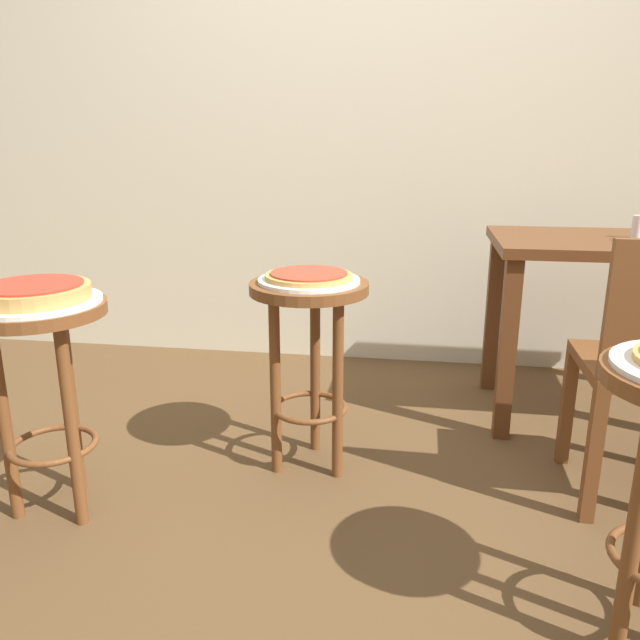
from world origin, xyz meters
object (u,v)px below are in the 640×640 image
at_px(stool_middle, 42,360).
at_px(stool_leftside, 309,332).
at_px(condiment_shaker, 637,227).
at_px(serving_plate_middle, 35,302).
at_px(pizza_middle, 33,292).
at_px(pizza_leftside, 309,276).
at_px(serving_plate_leftside, 309,280).
at_px(dining_table, 628,271).

relative_size(stool_middle, stool_leftside, 1.00).
bearing_deg(condiment_shaker, stool_middle, -152.46).
height_order(stool_leftside, condiment_shaker, condiment_shaker).
height_order(stool_middle, serving_plate_middle, serving_plate_middle).
height_order(stool_middle, pizza_middle, pizza_middle).
bearing_deg(serving_plate_middle, pizza_leftside, 28.49).
relative_size(pizza_middle, serving_plate_leftside, 0.94).
bearing_deg(dining_table, stool_middle, -152.61).
bearing_deg(pizza_middle, serving_plate_leftside, 28.49).
xyz_separation_m(stool_leftside, dining_table, (1.15, 0.58, 0.12)).
relative_size(pizza_leftside, condiment_shaker, 3.26).
relative_size(serving_plate_middle, serving_plate_leftside, 1.11).
bearing_deg(pizza_leftside, pizza_middle, -151.51).
bearing_deg(pizza_middle, dining_table, 27.39).
bearing_deg(serving_plate_leftside, pizza_leftside, 0.00).
height_order(serving_plate_leftside, pizza_leftside, pizza_leftside).
height_order(stool_middle, pizza_leftside, pizza_leftside).
relative_size(serving_plate_middle, dining_table, 0.36).
xyz_separation_m(serving_plate_middle, dining_table, (1.86, 0.97, -0.05)).
bearing_deg(serving_plate_leftside, stool_leftside, -90.00).
distance_m(serving_plate_middle, serving_plate_leftside, 0.81).
relative_size(stool_middle, pizza_middle, 2.12).
height_order(pizza_middle, stool_leftside, pizza_middle).
xyz_separation_m(pizza_middle, serving_plate_leftside, (0.72, 0.39, -0.03)).
relative_size(pizza_middle, dining_table, 0.30).
distance_m(stool_leftside, serving_plate_leftside, 0.17).
distance_m(stool_middle, pizza_middle, 0.20).
height_order(pizza_middle, condiment_shaker, condiment_shaker).
height_order(pizza_leftside, condiment_shaker, condiment_shaker).
relative_size(stool_leftside, pizza_leftside, 2.32).
distance_m(pizza_leftside, dining_table, 1.29).
bearing_deg(stool_leftside, pizza_leftside, 90.00).
bearing_deg(pizza_middle, stool_middle, -90.00).
xyz_separation_m(pizza_leftside, dining_table, (1.15, 0.58, -0.07)).
xyz_separation_m(pizza_leftside, condiment_shaker, (1.16, 0.59, 0.10)).
relative_size(serving_plate_leftside, condiment_shaker, 3.80).
distance_m(serving_plate_leftside, pizza_leftside, 0.02).
bearing_deg(pizza_leftside, serving_plate_middle, -151.51).
xyz_separation_m(stool_middle, serving_plate_middle, (0.00, 0.00, 0.17)).
height_order(serving_plate_middle, pizza_middle, pizza_middle).
distance_m(stool_middle, condiment_shaker, 2.14).
xyz_separation_m(serving_plate_middle, stool_leftside, (0.72, 0.39, -0.17)).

